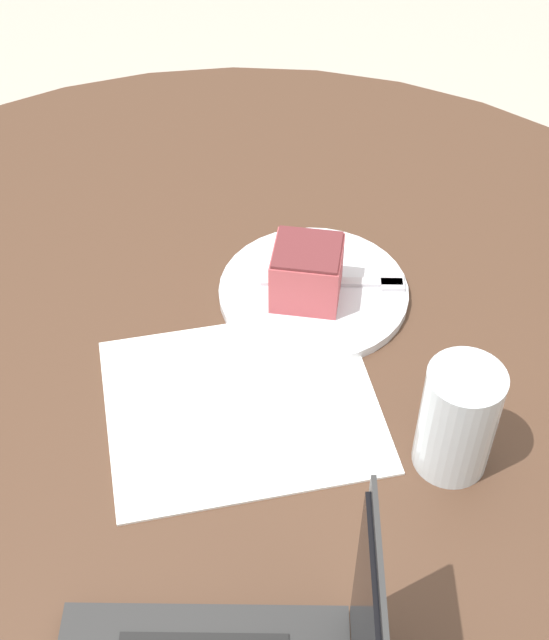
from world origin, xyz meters
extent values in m
cylinder|color=#4C3323|center=(0.00, 0.00, 0.36)|extent=(0.13, 0.13, 0.69)
cylinder|color=#4C3323|center=(0.00, 0.00, 0.72)|extent=(1.38, 1.38, 0.03)
cube|color=white|center=(0.01, -0.01, 0.74)|extent=(0.35, 0.33, 0.00)
cylinder|color=silver|center=(0.07, 0.17, 0.74)|extent=(0.23, 0.23, 0.01)
cube|color=#B74C51|center=(0.06, 0.16, 0.78)|extent=(0.08, 0.08, 0.07)
cube|color=maroon|center=(0.06, 0.16, 0.82)|extent=(0.08, 0.07, 0.00)
cube|color=silver|center=(0.09, 0.19, 0.75)|extent=(0.17, 0.04, 0.00)
cube|color=silver|center=(0.16, 0.20, 0.75)|extent=(0.03, 0.03, 0.00)
cylinder|color=silver|center=(0.23, -0.04, 0.80)|extent=(0.08, 0.08, 0.13)
camera|label=1|loc=(0.15, -0.59, 1.48)|focal=50.00mm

